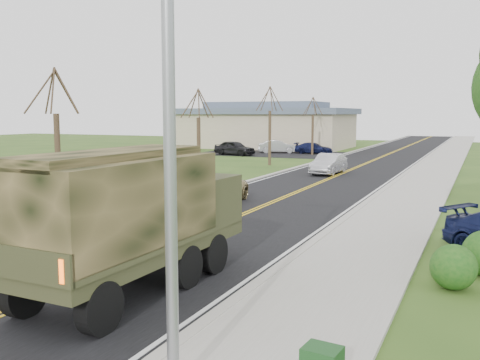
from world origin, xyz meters
The scene contains 16 objects.
road centered at (0.00, 40.00, 0.01)m, with size 8.00×120.00×0.01m, color black.
curb_right centered at (4.15, 40.00, 0.06)m, with size 0.30×120.00×0.12m, color #9E998E.
sidewalk_right centered at (5.90, 40.00, 0.05)m, with size 3.20×120.00×0.10m, color #9E998E.
curb_left centered at (-4.15, 40.00, 0.05)m, with size 0.30×120.00×0.10m, color #9E998E.
street_light centered at (4.90, -0.50, 4.43)m, with size 1.65×0.22×8.00m.
bare_tree_a centered at (-7.00, 10.00, 2.63)m, with size 1.93×2.26×6.08m.
bare_tree_b centered at (-7.00, 22.00, 2.48)m, with size 1.83×2.14×5.73m.
bare_tree_c centered at (-7.00, 34.00, 2.78)m, with size 2.04×2.39×6.42m.
bare_tree_d centered at (-7.00, 46.00, 2.55)m, with size 1.88×2.20×5.91m.
commercial_building centered at (-15.98, 55.97, 2.69)m, with size 25.50×21.50×5.65m.
military_truck centered at (1.59, 3.18, 1.94)m, with size 2.55×6.85×3.38m.
suv_champagne centered at (-2.40, 14.96, 0.65)m, with size 2.15×4.67×1.30m, color #9A8756.
sedan_silver centered at (-0.80, 29.49, 0.71)m, with size 1.51×4.32×1.42m, color silver.
lot_car_dark centered at (-14.07, 42.28, 0.74)m, with size 1.76×4.36×1.49m, color black.
lot_car_silver centered at (-11.14, 47.00, 0.70)m, with size 1.48×4.23×1.39m, color #B2B2B7.
lot_car_navy centered at (-7.37, 47.72, 0.58)m, with size 1.63×4.02×1.17m, color #0F1439.
Camera 1 is at (9.01, -6.90, 4.19)m, focal length 40.00 mm.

